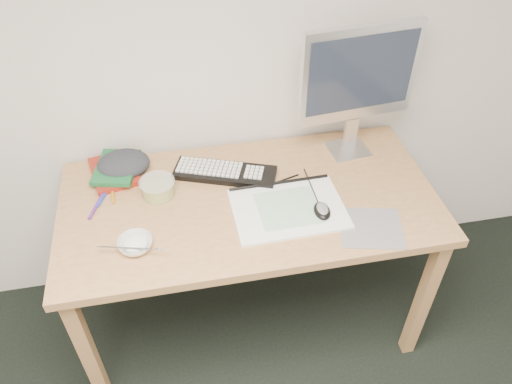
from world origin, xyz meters
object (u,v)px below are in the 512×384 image
(desk, at_px, (250,214))
(sketchpad, at_px, (288,209))
(keyboard, at_px, (225,173))
(rice_bowl, at_px, (135,244))
(monitor, at_px, (359,77))

(desk, relative_size, sketchpad, 3.48)
(desk, bearing_deg, keyboard, 114.16)
(rice_bowl, bearing_deg, monitor, 23.70)
(keyboard, xyz_separation_m, rice_bowl, (-0.35, -0.32, 0.01))
(sketchpad, bearing_deg, rice_bowl, -173.06)
(desk, height_order, sketchpad, sketchpad)
(sketchpad, relative_size, keyboard, 1.01)
(desk, bearing_deg, rice_bowl, -158.15)
(sketchpad, height_order, monitor, monitor)
(keyboard, bearing_deg, sketchpad, -30.30)
(monitor, bearing_deg, rice_bowl, -162.25)
(monitor, height_order, rice_bowl, monitor)
(keyboard, bearing_deg, desk, -45.52)
(sketchpad, bearing_deg, desk, 144.46)
(monitor, xyz_separation_m, rice_bowl, (-0.88, -0.38, -0.32))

